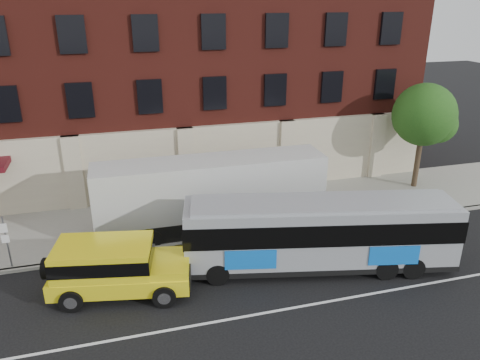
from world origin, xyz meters
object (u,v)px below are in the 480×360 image
object	(u,v)px
sign_pole	(6,240)
city_bus	(320,232)
shipping_container	(211,196)
street_tree	(425,117)
yellow_suv	(114,265)

from	to	relation	value
sign_pole	city_bus	world-z (taller)	city_bus
city_bus	shipping_container	world-z (taller)	shipping_container
sign_pole	street_tree	world-z (taller)	street_tree
city_bus	street_tree	bearing A→B (deg)	35.05
yellow_suv	shipping_container	distance (m)	6.36
city_bus	sign_pole	bearing A→B (deg)	165.55
sign_pole	street_tree	xyz separation A→B (m)	(22.04, 3.34, 2.96)
sign_pole	street_tree	distance (m)	22.49
street_tree	yellow_suv	distance (m)	19.10
yellow_suv	city_bus	bearing A→B (deg)	-2.98
sign_pole	shipping_container	world-z (taller)	shipping_container
sign_pole	yellow_suv	size ratio (longest dim) A/B	0.44
street_tree	city_bus	world-z (taller)	street_tree
sign_pole	yellow_suv	distance (m)	5.10
street_tree	yellow_suv	bearing A→B (deg)	-160.91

